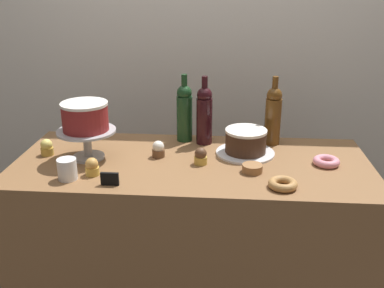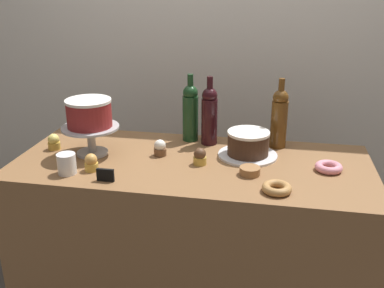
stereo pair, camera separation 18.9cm
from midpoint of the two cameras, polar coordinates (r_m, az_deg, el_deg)
name	(u,v)px [view 1 (the left image)]	position (r m, az deg, el deg)	size (l,w,h in m)	color
back_wall	(204,47)	(2.70, -0.49, 12.37)	(6.00, 0.05, 2.60)	silver
display_counter	(192,253)	(2.16, -2.59, -13.90)	(1.54, 0.66, 0.94)	brown
cake_stand_pedestal	(87,139)	(2.00, -15.97, 0.63)	(0.25, 0.25, 0.13)	#B2B2B7
white_layer_cake	(85,116)	(1.97, -16.26, 3.41)	(0.20, 0.20, 0.12)	maroon
silver_serving_platter	(245,153)	(2.00, 4.18, -1.19)	(0.26, 0.26, 0.01)	white
chocolate_round_cake	(246,141)	(1.98, 4.22, 0.37)	(0.19, 0.19, 0.11)	#3D2619
wine_bottle_green	(184,112)	(2.13, -3.53, 4.13)	(0.08, 0.08, 0.33)	#193D1E
wine_bottle_amber	(273,115)	(2.10, 7.86, 3.73)	(0.08, 0.08, 0.33)	#5B3814
wine_bottle_dark_red	(204,114)	(2.08, -1.01, 3.81)	(0.08, 0.08, 0.33)	black
cupcake_vanilla	(158,149)	(1.97, -7.09, -0.75)	(0.06, 0.06, 0.07)	brown
cupcake_caramel	(92,167)	(1.85, -15.62, -2.93)	(0.06, 0.06, 0.07)	gold
cupcake_chocolate	(201,156)	(1.88, -1.76, -1.66)	(0.06, 0.06, 0.07)	gold
cupcake_lemon	(47,148)	(2.11, -20.63, -0.48)	(0.06, 0.06, 0.07)	gold
donut_pink	(326,161)	(1.94, 14.23, -2.24)	(0.11, 0.11, 0.03)	pink
donut_maple	(283,184)	(1.70, 8.48, -5.17)	(0.11, 0.11, 0.03)	#B27F47
cookie_stack	(252,168)	(1.82, 4.82, -3.20)	(0.08, 0.08, 0.03)	olive
price_sign_chalkboard	(110,179)	(1.75, -13.62, -4.46)	(0.07, 0.01, 0.05)	black
coffee_cup_ceramic	(67,169)	(1.84, -18.62, -3.15)	(0.08, 0.08, 0.08)	white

